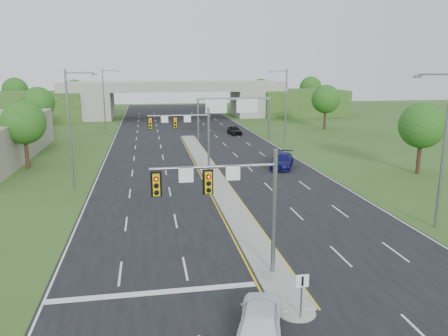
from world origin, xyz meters
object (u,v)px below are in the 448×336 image
sign_gantry (233,107)px  car_far_b (282,161)px  keep_right_sign (302,289)px  signal_mast_near (233,194)px  overpass (175,102)px  car_far_c (234,130)px  car_white (261,317)px  signal_mast_far (188,129)px

sign_gantry → car_far_b: (1.78, -19.64, -4.41)m
keep_right_sign → signal_mast_near: bearing=116.9°
signal_mast_near → overpass: overpass is taller
overpass → car_far_b: bearing=-81.2°
sign_gantry → car_far_b: size_ratio=2.08×
signal_mast_near → car_far_c: signal_mast_near is taller
signal_mast_near → car_far_b: 27.80m
sign_gantry → overpass: size_ratio=0.14×
signal_mast_near → keep_right_sign: (2.26, -4.45, -3.21)m
keep_right_sign → car_white: keep_right_sign is taller
signal_mast_far → car_far_c: 28.55m
signal_mast_far → car_far_c: bearing=68.4°
signal_mast_far → keep_right_sign: bearing=-85.6°
signal_mast_far → car_white: 30.47m
car_far_c → keep_right_sign: bearing=-104.9°
signal_mast_near → car_far_c: bearing=78.5°
overpass → car_far_c: size_ratio=18.73×
keep_right_sign → car_white: 2.33m
car_white → car_far_b: (10.55, 30.57, 0.04)m
car_far_b → sign_gantry: bearing=119.1°
sign_gantry → overpass: bearing=100.8°
car_white → car_far_c: size_ratio=1.06×
signal_mast_near → signal_mast_far: 25.00m
signal_mast_near → signal_mast_far: size_ratio=1.00×
car_far_b → keep_right_sign: bearing=-82.0°
keep_right_sign → car_far_b: (8.47, 29.80, -0.69)m
signal_mast_far → keep_right_sign: size_ratio=3.18×
signal_mast_near → signal_mast_far: same height
car_white → car_far_c: 57.42m
signal_mast_near → overpass: bearing=88.4°
signal_mast_near → keep_right_sign: size_ratio=3.18×
car_far_c → car_white: bearing=-106.8°
overpass → signal_mast_far: bearing=-92.4°
signal_mast_near → sign_gantry: bearing=78.8°
signal_mast_far → sign_gantry: (8.95, 19.99, 0.51)m
signal_mast_far → overpass: overpass is taller
car_far_b → car_far_c: bearing=114.6°
sign_gantry → overpass: overpass is taller
signal_mast_far → car_far_b: size_ratio=1.26×
signal_mast_far → car_white: (0.18, -30.22, -3.94)m
signal_mast_far → car_white: bearing=-89.7°
signal_mast_near → car_white: signal_mast_near is taller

